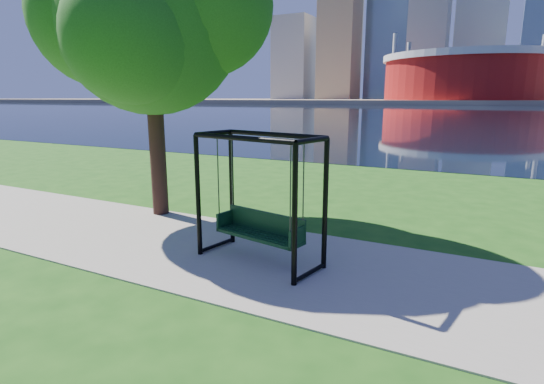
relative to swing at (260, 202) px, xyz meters
The scene contains 8 objects.
ground 1.38m from the swing, 119.63° to the left, with size 900.00×900.00×0.00m, color #1E5114.
path 1.25m from the swing, 167.71° to the left, with size 120.00×4.00×0.03m, color #9E937F.
river 102.58m from the swing, 90.18° to the left, with size 900.00×180.00×0.02m, color black.
far_bank 306.57m from the swing, 90.06° to the left, with size 900.00×228.00×2.00m, color #937F60.
stadium 236.16m from the swing, 92.51° to the left, with size 83.00×83.00×32.00m.
skyline 321.87m from the swing, 90.82° to the left, with size 392.00×66.00×96.50m.
swing is the anchor object (origin of this frame).
park_tree 6.06m from the swing, 156.16° to the left, with size 6.00×5.42×7.46m.
Camera 1 is at (4.15, -7.48, 3.17)m, focal length 28.00 mm.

